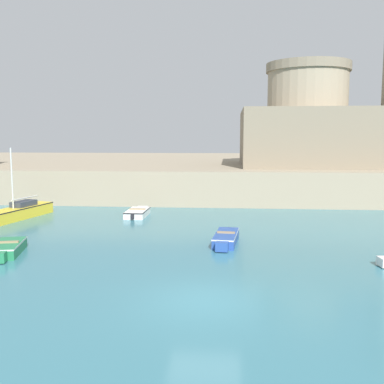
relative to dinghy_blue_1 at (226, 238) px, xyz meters
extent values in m
plane|color=teal|center=(-0.64, -8.30, -0.29)|extent=(200.00, 200.00, 0.00)
cube|color=gray|center=(-0.64, 31.62, 1.12)|extent=(120.00, 40.00, 2.81)
cube|color=#284C9E|center=(0.01, 0.10, -0.03)|extent=(1.40, 3.27, 0.52)
cube|color=#284C9E|center=(-0.17, -1.73, -0.03)|extent=(0.64, 0.55, 0.44)
cube|color=white|center=(0.01, 0.10, 0.19)|extent=(1.41, 3.30, 0.07)
cube|color=#997F5B|center=(0.01, 0.10, 0.27)|extent=(0.94, 0.29, 0.08)
cube|color=black|center=(0.18, 1.80, 0.02)|extent=(0.22, 0.22, 0.36)
cube|color=yellow|center=(-14.01, 5.92, 0.10)|extent=(2.59, 6.16, 0.77)
cube|color=black|center=(-14.01, 5.92, 0.44)|extent=(2.62, 6.22, 0.07)
cylinder|color=silver|center=(-14.11, 5.48, 2.49)|extent=(0.10, 0.10, 4.01)
cylinder|color=silver|center=(-13.85, 6.66, 1.03)|extent=(0.67, 2.66, 0.08)
cube|color=#333842|center=(-13.88, 6.51, 0.66)|extent=(1.29, 1.96, 0.36)
cube|color=white|center=(-6.20, 7.53, -0.06)|extent=(1.33, 2.89, 0.46)
cube|color=white|center=(-6.19, 9.26, -0.06)|extent=(0.72, 0.59, 0.39)
cube|color=black|center=(-6.20, 7.53, 0.14)|extent=(1.34, 2.92, 0.07)
cube|color=#997F5B|center=(-6.20, 7.53, 0.22)|extent=(1.11, 0.21, 0.08)
cube|color=black|center=(-6.21, 5.97, -0.01)|extent=(0.20, 0.20, 0.36)
cube|color=#237A4C|center=(-10.28, -2.90, -0.03)|extent=(1.78, 2.90, 0.52)
cube|color=white|center=(-10.28, -2.90, 0.19)|extent=(1.80, 2.93, 0.07)
cube|color=#997F5B|center=(-10.28, -2.90, 0.27)|extent=(1.05, 0.43, 0.08)
cube|color=gray|center=(7.36, 20.64, 5.10)|extent=(12.15, 12.15, 5.16)
cylinder|color=gray|center=(7.36, 20.64, 6.84)|extent=(7.37, 7.37, 8.64)
cylinder|color=gray|center=(7.36, 20.64, 11.56)|extent=(7.73, 7.73, 0.80)
camera|label=1|loc=(0.13, -22.82, 5.21)|focal=42.00mm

